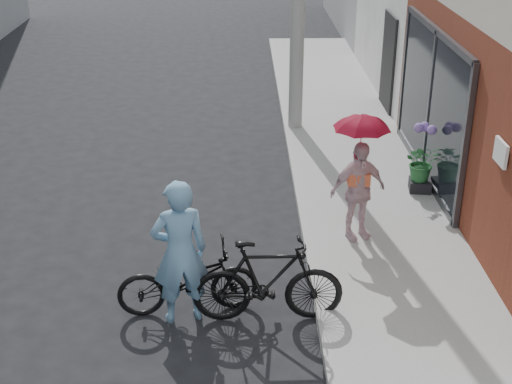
{
  "coord_description": "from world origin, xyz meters",
  "views": [
    {
      "loc": [
        -0.0,
        -7.8,
        5.03
      ],
      "look_at": [
        0.18,
        0.67,
        1.1
      ],
      "focal_mm": 50.0,
      "sensor_mm": 36.0,
      "label": 1
    }
  ],
  "objects_px": {
    "bike_left": "(188,279)",
    "officer": "(180,252)",
    "kimono_woman": "(358,191)",
    "bike_right": "(268,281)",
    "planter": "(420,185)"
  },
  "relations": [
    {
      "from": "bike_left",
      "to": "officer",
      "type": "bearing_deg",
      "value": 149.81
    },
    {
      "from": "bike_left",
      "to": "kimono_woman",
      "type": "bearing_deg",
      "value": -62.03
    },
    {
      "from": "officer",
      "to": "bike_left",
      "type": "height_order",
      "value": "officer"
    },
    {
      "from": "bike_left",
      "to": "planter",
      "type": "height_order",
      "value": "bike_left"
    },
    {
      "from": "bike_left",
      "to": "bike_right",
      "type": "relative_size",
      "value": 0.95
    },
    {
      "from": "officer",
      "to": "kimono_woman",
      "type": "relative_size",
      "value": 1.26
    },
    {
      "from": "bike_left",
      "to": "bike_right",
      "type": "bearing_deg",
      "value": -109.88
    },
    {
      "from": "bike_left",
      "to": "bike_right",
      "type": "distance_m",
      "value": 0.99
    },
    {
      "from": "planter",
      "to": "officer",
      "type": "bearing_deg",
      "value": -137.36
    },
    {
      "from": "bike_left",
      "to": "planter",
      "type": "bearing_deg",
      "value": -56.09
    },
    {
      "from": "kimono_woman",
      "to": "planter",
      "type": "distance_m",
      "value": 2.13
    },
    {
      "from": "officer",
      "to": "planter",
      "type": "bearing_deg",
      "value": -152.36
    },
    {
      "from": "bike_left",
      "to": "kimono_woman",
      "type": "xyz_separation_m",
      "value": [
        2.29,
        1.66,
        0.4
      ]
    },
    {
      "from": "bike_right",
      "to": "kimono_woman",
      "type": "height_order",
      "value": "kimono_woman"
    },
    {
      "from": "bike_right",
      "to": "planter",
      "type": "height_order",
      "value": "bike_right"
    }
  ]
}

